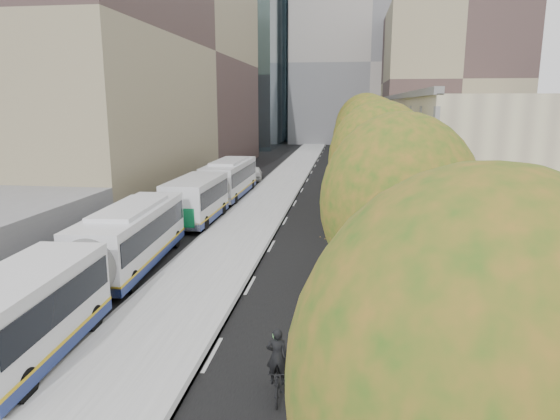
% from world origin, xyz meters
% --- Properties ---
extents(bus_platform, '(4.25, 150.00, 0.15)m').
position_xyz_m(bus_platform, '(-3.88, 35.00, 0.07)').
color(bus_platform, '#B5B5B5').
rests_on(bus_platform, ground).
extents(sidewalk, '(4.75, 150.00, 0.08)m').
position_xyz_m(sidewalk, '(4.12, 35.00, 0.04)').
color(sidewalk, gray).
rests_on(sidewalk, ground).
extents(building_tan, '(18.00, 92.00, 8.00)m').
position_xyz_m(building_tan, '(15.50, 64.00, 4.00)').
color(building_tan, tan).
rests_on(building_tan, ground).
extents(building_midrise, '(24.00, 46.00, 25.00)m').
position_xyz_m(building_midrise, '(-22.50, 41.00, 12.50)').
color(building_midrise, gray).
rests_on(building_midrise, ground).
extents(building_far_block, '(30.00, 18.00, 30.00)m').
position_xyz_m(building_far_block, '(6.00, 96.00, 15.00)').
color(building_far_block, gray).
rests_on(building_far_block, ground).
extents(bus_shelter, '(1.90, 4.40, 2.53)m').
position_xyz_m(bus_shelter, '(5.69, 10.96, 2.19)').
color(bus_shelter, '#383A3F').
rests_on(bus_shelter, sidewalk).
extents(tree_a, '(3.80, 3.80, 6.65)m').
position_xyz_m(tree_a, '(3.60, -3.00, 4.82)').
color(tree_a, black).
rests_on(tree_a, sidewalk).
extents(tree_b, '(4.00, 4.00, 6.97)m').
position_xyz_m(tree_b, '(3.60, 5.00, 5.04)').
color(tree_b, black).
rests_on(tree_b, sidewalk).
extents(tree_c, '(4.20, 4.20, 7.28)m').
position_xyz_m(tree_c, '(3.60, 13.00, 5.25)').
color(tree_c, black).
rests_on(tree_c, sidewalk).
extents(tree_d, '(4.40, 4.40, 7.60)m').
position_xyz_m(tree_d, '(3.60, 22.00, 5.47)').
color(tree_d, black).
rests_on(tree_d, sidewalk).
extents(tree_e, '(4.60, 4.60, 7.92)m').
position_xyz_m(tree_e, '(3.60, 31.00, 5.69)').
color(tree_e, black).
rests_on(tree_e, sidewalk).
extents(bus_near, '(3.50, 16.75, 2.77)m').
position_xyz_m(bus_near, '(-7.29, 9.97, 1.51)').
color(bus_near, silver).
rests_on(bus_near, ground).
extents(bus_far, '(2.60, 17.37, 2.89)m').
position_xyz_m(bus_far, '(-7.20, 27.97, 1.58)').
color(bus_far, silver).
rests_on(bus_far, ground).
extents(cyclist, '(0.60, 1.56, 1.95)m').
position_xyz_m(cyclist, '(0.63, 4.01, 0.72)').
color(cyclist, black).
rests_on(cyclist, ground).
extents(distant_car, '(2.21, 4.17, 1.35)m').
position_xyz_m(distant_car, '(-6.98, 41.37, 0.68)').
color(distant_car, silver).
rests_on(distant_car, ground).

